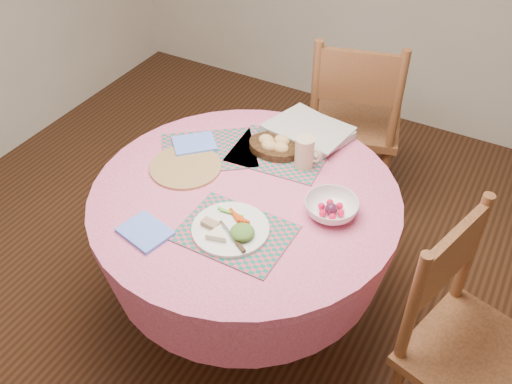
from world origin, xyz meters
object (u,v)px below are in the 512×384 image
bread_bowl (275,145)px  dining_table (246,229)px  fruit_bowl (331,208)px  dinner_plate (231,229)px  chair_right (465,340)px  latte_mug (305,152)px  wicker_trivet (186,167)px  chair_back (354,120)px

bread_bowl → dining_table: bearing=-84.9°
fruit_bowl → dinner_plate: bearing=-135.8°
chair_right → fruit_bowl: chair_right is taller
latte_mug → fruit_bowl: 0.31m
dinner_plate → wicker_trivet: bearing=146.8°
wicker_trivet → latte_mug: latte_mug is taller
dining_table → wicker_trivet: bearing=175.4°
dining_table → wicker_trivet: 0.36m
dinner_plate → bread_bowl: size_ratio=1.24×
chair_back → bread_bowl: 0.75m
dining_table → dinner_plate: (0.07, -0.22, 0.22)m
chair_right → latte_mug: 0.93m
chair_right → latte_mug: (-0.81, 0.35, 0.31)m
dining_table → chair_back: size_ratio=1.18×
chair_right → chair_back: chair_back is taller
dining_table → bread_bowl: bread_bowl is taller
dinner_plate → dining_table: bearing=107.1°
latte_mug → fruit_bowl: (0.21, -0.22, -0.04)m
chair_back → latte_mug: chair_back is taller
chair_right → dining_table: bearing=101.0°
bread_bowl → latte_mug: latte_mug is taller
latte_mug → chair_back: bearing=93.3°
chair_back → wicker_trivet: 1.08m
chair_right → fruit_bowl: (-0.59, 0.14, 0.26)m
dining_table → chair_right: 0.94m
latte_mug → dining_table: bearing=-115.6°
dining_table → chair_back: chair_back is taller
wicker_trivet → bread_bowl: 0.39m
chair_back → bread_bowl: size_ratio=4.55×
fruit_bowl → chair_back: bearing=105.1°
chair_right → bread_bowl: bearing=84.2°
dining_table → dinner_plate: dinner_plate is taller
dining_table → chair_right: (0.94, -0.08, -0.04)m
chair_back → dinner_plate: (-0.02, -1.22, 0.22)m
dining_table → chair_back: (0.09, 1.01, -0.01)m
dining_table → bread_bowl: bearing=95.1°
bread_bowl → dinner_plate: bearing=-79.8°
dinner_plate → fruit_bowl: bearing=44.2°
chair_back → dinner_plate: size_ratio=3.66×
bread_bowl → fruit_bowl: bread_bowl is taller
chair_right → chair_back: size_ratio=0.95×
wicker_trivet → fruit_bowl: 0.64m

